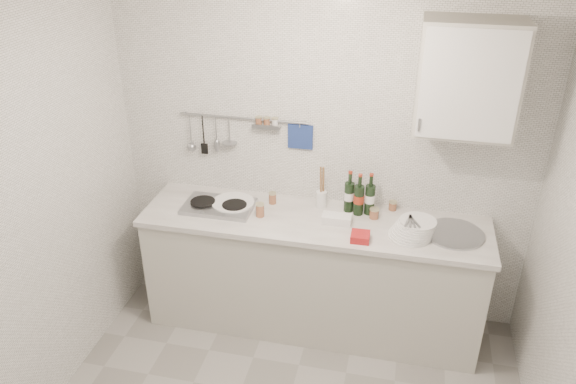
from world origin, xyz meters
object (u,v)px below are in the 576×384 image
object	(u,v)px
plate_stack_hob	(232,204)
plate_stack_sink	(414,229)
utensil_crock	(322,197)
wall_cabinet	(468,78)
wine_bottles	(360,193)

from	to	relation	value
plate_stack_hob	plate_stack_sink	size ratio (longest dim) A/B	1.06
utensil_crock	wall_cabinet	bearing A→B (deg)	-4.66
wine_bottles	utensil_crock	bearing A→B (deg)	172.52
wall_cabinet	wine_bottles	size ratio (longest dim) A/B	2.26
utensil_crock	plate_stack_sink	bearing A→B (deg)	-21.90
utensil_crock	wine_bottles	bearing A→B (deg)	-7.48
plate_stack_hob	utensil_crock	world-z (taller)	utensil_crock
wall_cabinet	plate_stack_sink	distance (m)	1.02
wall_cabinet	utensil_crock	bearing A→B (deg)	175.34
plate_stack_hob	plate_stack_sink	distance (m)	1.30
plate_stack_hob	utensil_crock	bearing A→B (deg)	13.54
plate_stack_hob	wine_bottles	size ratio (longest dim) A/B	1.06
wall_cabinet	wine_bottles	world-z (taller)	wall_cabinet
wall_cabinet	plate_stack_hob	distance (m)	1.82
plate_stack_sink	wall_cabinet	bearing A→B (deg)	41.78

